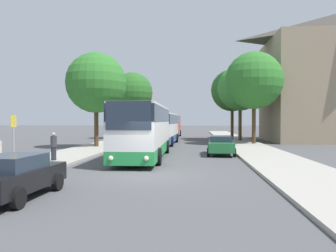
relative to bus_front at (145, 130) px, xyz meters
name	(u,v)px	position (x,y,z in m)	size (l,w,h in m)	color
ground_plane	(151,176)	(1.40, -7.07, -1.89)	(300.00, 300.00, 0.00)	#4C4C4F
sidewalk_left	(5,173)	(-5.60, -7.07, -1.81)	(4.00, 120.00, 0.15)	#A39E93
sidewalk_right	(309,177)	(8.40, -7.07, -1.81)	(4.00, 120.00, 0.15)	#A39E93
bus_front	(145,130)	(0.00, 0.00, 0.00)	(2.99, 11.77, 3.54)	#238942
bus_middle	(163,128)	(-0.06, 13.05, -0.13)	(2.92, 10.70, 3.28)	#2D519E
bus_rear	(171,126)	(-0.33, 27.79, -0.13)	(2.76, 11.83, 3.29)	gray
parked_car_left_curb	(14,175)	(-2.47, -11.67, -1.13)	(2.04, 4.15, 1.43)	black
parked_car_right_near	(221,145)	(5.32, 2.72, -1.14)	(2.18, 4.54, 1.40)	#236B38
bus_stop_sign	(14,135)	(-5.64, -6.20, -0.06)	(0.08, 0.45, 2.72)	gray
pedestrian_waiting_near	(54,146)	(-5.08, -2.83, -0.89)	(0.36, 0.36, 1.68)	#23232D
tree_left_near	(132,93)	(-5.39, 23.26, 4.51)	(5.70, 5.70, 9.12)	brown
tree_left_far	(96,83)	(-5.75, 7.81, 4.14)	(5.57, 5.57, 8.67)	#47331E
tree_right_near	(232,90)	(8.26, 22.16, 4.66)	(5.59, 5.59, 9.21)	#513D23
tree_right_mid	(254,81)	(9.51, 13.06, 4.84)	(6.00, 6.00, 9.59)	#47331E
tree_right_far	(240,88)	(8.79, 18.36, 4.59)	(5.48, 5.48, 9.08)	#513D23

